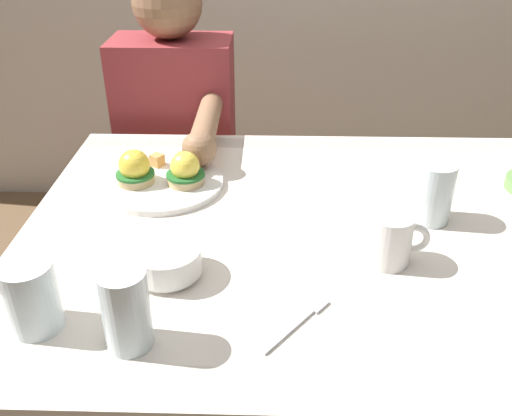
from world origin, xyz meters
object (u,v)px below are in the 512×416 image
Objects in this scene: water_glass_far at (32,300)px; water_glass_extra at (127,314)px; fruit_bowl at (167,261)px; dining_table at (325,270)px; coffee_mug at (390,237)px; water_glass_near at (432,194)px; fork at (299,321)px; eggs_benedict_plate at (162,176)px; diner_person at (178,143)px.

water_glass_far is 0.88× the size of water_glass_extra.
dining_table is at bearing 29.60° from fruit_bowl.
fruit_bowl is 0.39m from coffee_mug.
water_glass_near is at bearing 21.86° from fruit_bowl.
water_glass_far reaches higher than coffee_mug.
coffee_mug is at bearing 18.08° from water_glass_far.
fork is 0.26m from water_glass_extra.
water_glass_near is (0.27, 0.31, 0.05)m from fork.
coffee_mug is at bearing 7.79° from fruit_bowl.
fruit_bowl is 0.53m from water_glass_near.
eggs_benedict_plate is at bearing 94.44° from water_glass_extra.
fork is (-0.07, -0.28, 0.11)m from dining_table.
water_glass_far is 0.91m from diner_person.
coffee_mug is at bearing -49.53° from dining_table.
water_glass_extra is at bearing -85.56° from eggs_benedict_plate.
water_glass_extra is (-0.32, -0.33, 0.16)m from dining_table.
water_glass_extra is at bearing -12.53° from water_glass_far.
coffee_mug is 0.10× the size of diner_person.
eggs_benedict_plate is at bearing 123.38° from fork.
dining_table is at bearing 130.47° from coffee_mug.
dining_table is 0.41m from eggs_benedict_plate.
water_glass_near is 0.11× the size of diner_person.
diner_person is (-0.60, 0.57, -0.15)m from water_glass_near.
water_glass_extra is (-0.52, -0.36, -0.00)m from water_glass_near.
water_glass_extra is 0.94m from diner_person.
coffee_mug is 0.99× the size of water_glass_far.
eggs_benedict_plate is at bearing 149.09° from coffee_mug.
dining_table is 0.30m from fork.
diner_person reaches higher than fork.
fork is 0.12× the size of diner_person.
water_glass_extra is at bearing -85.21° from diner_person.
eggs_benedict_plate is at bearing 76.21° from water_glass_far.
water_glass_extra is (0.15, -0.03, 0.00)m from water_glass_far.
diner_person reaches higher than fruit_bowl.
water_glass_extra reaches higher than dining_table.
water_glass_near is at bearing 34.78° from water_glass_extra.
water_glass_far reaches higher than fork.
water_glass_far is (-0.40, -0.02, 0.05)m from fork.
fork is 1.17× the size of water_glass_far.
fork is 1.03× the size of water_glass_extra.
dining_table is 1.05× the size of diner_person.
dining_table is at bearing 32.35° from water_glass_far.
eggs_benedict_plate is 2.04× the size of fork.
water_glass_far is at bearing -143.48° from fruit_bowl.
coffee_mug reaches higher than fork.
eggs_benedict_plate is 0.52m from coffee_mug.
water_glass_extra is (-0.03, -0.16, 0.03)m from fruit_bowl.
fruit_bowl is at bearing 153.13° from fork.
dining_table is at bearing -23.96° from eggs_benedict_plate.
water_glass_near is at bearing -12.58° from eggs_benedict_plate.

